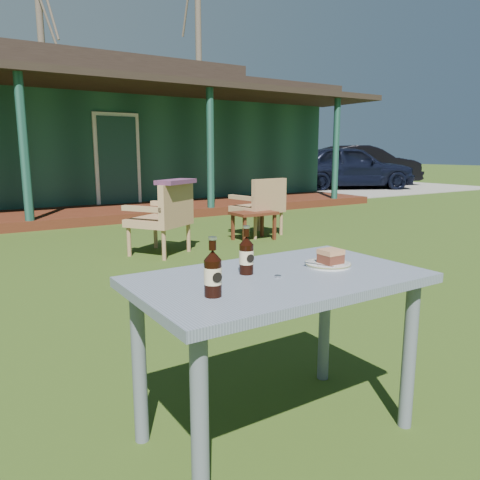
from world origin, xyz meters
TOP-DOWN VIEW (x-y plane):
  - ground at (0.00, 0.00)m, footprint 80.00×80.00m
  - gravel_strip at (10.50, 8.50)m, footprint 9.00×6.00m
  - tree_mid at (3.00, 18.50)m, footprint 0.28×0.28m
  - tree_right at (9.50, 17.00)m, footprint 0.28×0.28m
  - car_near at (10.32, 8.13)m, footprint 4.54×3.39m
  - car_far at (11.84, 9.01)m, footprint 4.62×2.64m
  - cafe_table at (0.00, -1.60)m, footprint 1.20×0.70m
  - plate at (0.28, -1.59)m, footprint 0.20×0.20m
  - cake_slice at (0.29, -1.60)m, footprint 0.09×0.09m
  - fork at (0.21, -1.60)m, footprint 0.06×0.13m
  - cola_bottle_near at (-0.10, -1.51)m, footprint 0.06×0.06m
  - cola_bottle_far at (-0.37, -1.70)m, footprint 0.06×0.07m
  - bottle_cap at (-0.03, -1.62)m, footprint 0.03×0.03m
  - armchair_left at (1.08, 2.05)m, footprint 0.85×0.84m
  - armchair_right at (2.80, 2.49)m, footprint 0.70×0.67m
  - floral_throw at (1.17, 1.90)m, footprint 0.60×0.49m
  - side_table at (2.51, 2.25)m, footprint 0.60×0.40m

SIDE VIEW (x-z plane):
  - ground at x=0.00m, z-range 0.00..0.00m
  - gravel_strip at x=10.50m, z-range 0.00..0.02m
  - side_table at x=2.51m, z-range 0.14..0.54m
  - armchair_right at x=2.80m, z-range 0.05..0.90m
  - armchair_left at x=1.08m, z-range 0.05..0.91m
  - cafe_table at x=0.00m, z-range 0.26..0.98m
  - car_near at x=10.32m, z-range 0.00..1.44m
  - car_far at x=11.84m, z-range 0.00..1.44m
  - bottle_cap at x=-0.03m, z-range 0.72..0.73m
  - plate at x=0.28m, z-range 0.72..0.74m
  - fork at x=0.21m, z-range 0.73..0.74m
  - cake_slice at x=0.29m, z-range 0.73..0.80m
  - cola_bottle_near at x=-0.10m, z-range 0.70..0.90m
  - cola_bottle_far at x=-0.37m, z-range 0.70..0.91m
  - floral_throw at x=1.17m, z-range 0.86..0.91m
  - tree_mid at x=3.00m, z-range 0.00..9.50m
  - tree_right at x=9.50m, z-range 0.00..11.00m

